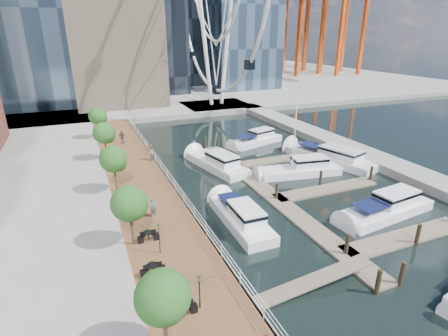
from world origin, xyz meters
TOP-DOWN VIEW (x-y plane):
  - ground at (0.00, 0.00)m, footprint 520.00×520.00m
  - boardwalk at (-9.00, 15.00)m, footprint 6.00×60.00m
  - seawall at (-6.00, 15.00)m, footprint 0.25×60.00m
  - land_far at (0.00, 102.00)m, footprint 200.00×114.00m
  - breakwater at (20.00, 20.00)m, footprint 4.00×60.00m
  - pier at (14.00, 52.00)m, footprint 14.00×12.00m
  - railing at (-6.10, 15.00)m, footprint 0.10×60.00m
  - floating_docks at (7.97, 9.98)m, footprint 16.00×34.00m
  - port_cranes at (67.67, 95.67)m, footprint 40.00×52.00m
  - street_trees at (-11.40, 14.00)m, footprint 2.60×42.60m
  - cafe_tables at (-10.40, -2.00)m, footprint 2.50×13.70m
  - yacht_foreground at (10.52, 1.51)m, footprint 10.83×3.99m
  - pedestrian_near at (-9.17, 7.61)m, footprint 0.71×0.60m
  - pedestrian_mid at (-6.50, 21.64)m, footprint 1.18×1.19m
  - pedestrian_far at (-8.74, 30.03)m, footprint 1.14×0.86m
  - moored_yachts at (8.04, 12.75)m, footprint 22.36×38.74m
  - cafe_seating at (-9.96, -2.47)m, footprint 5.10×12.69m

SIDE VIEW (x-z plane):
  - ground at x=0.00m, z-range 0.00..0.00m
  - yacht_foreground at x=10.52m, z-range -1.07..1.07m
  - moored_yachts at x=8.04m, z-range -5.75..5.75m
  - floating_docks at x=7.97m, z-range -0.81..1.79m
  - boardwalk at x=-9.00m, z-range 0.00..1.00m
  - seawall at x=-6.00m, z-range 0.00..1.00m
  - land_far at x=0.00m, z-range 0.00..1.00m
  - breakwater at x=20.00m, z-range 0.00..1.00m
  - pier at x=14.00m, z-range 0.00..1.00m
  - cafe_tables at x=-10.40m, z-range 1.00..1.74m
  - railing at x=-6.10m, z-range 1.00..2.05m
  - pedestrian_near at x=-9.17m, z-range 1.00..2.64m
  - pedestrian_far at x=-8.74m, z-range 1.00..2.80m
  - pedestrian_mid at x=-6.50m, z-range 1.00..2.94m
  - cafe_seating at x=-9.96m, z-range 0.93..3.34m
  - street_trees at x=-11.40m, z-range 1.99..6.59m
  - port_cranes at x=67.67m, z-range 1.00..39.00m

